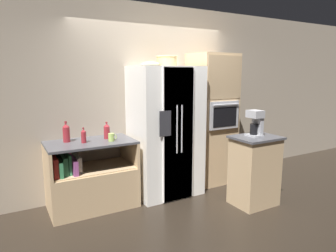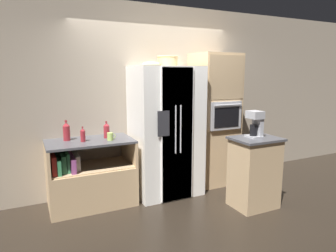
{
  "view_description": "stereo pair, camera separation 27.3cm",
  "coord_description": "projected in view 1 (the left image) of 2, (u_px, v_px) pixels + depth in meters",
  "views": [
    {
      "loc": [
        -2.07,
        -3.7,
        1.78
      ],
      "look_at": [
        0.01,
        -0.01,
        1.03
      ],
      "focal_mm": 32.0,
      "sensor_mm": 36.0,
      "label": 1
    },
    {
      "loc": [
        -1.83,
        -3.83,
        1.78
      ],
      "look_at": [
        0.01,
        -0.01,
        1.03
      ],
      "focal_mm": 32.0,
      "sensor_mm": 36.0,
      "label": 2
    }
  ],
  "objects": [
    {
      "name": "fruit_bowl",
      "position": [
        151.0,
        64.0,
        4.2
      ],
      "size": [
        0.26,
        0.26,
        0.06
      ],
      "color": "beige",
      "rests_on": "refrigerator"
    },
    {
      "name": "bottle_short",
      "position": [
        107.0,
        131.0,
        4.06
      ],
      "size": [
        0.08,
        0.08,
        0.23
      ],
      "color": "maroon",
      "rests_on": "counter_left"
    },
    {
      "name": "wall_back",
      "position": [
        152.0,
        98.0,
        4.66
      ],
      "size": [
        12.0,
        0.06,
        2.8
      ],
      "color": "tan",
      "rests_on": "ground_plane"
    },
    {
      "name": "ground_plane",
      "position": [
        167.0,
        194.0,
        4.48
      ],
      "size": [
        20.0,
        20.0,
        0.0
      ],
      "primitive_type": "plane",
      "color": "black"
    },
    {
      "name": "coffee_maker",
      "position": [
        256.0,
        122.0,
        3.98
      ],
      "size": [
        0.17,
        0.19,
        0.35
      ],
      "color": "#B2B2B7",
      "rests_on": "island_counter"
    },
    {
      "name": "island_counter",
      "position": [
        254.0,
        170.0,
        4.07
      ],
      "size": [
        0.62,
        0.49,
        0.95
      ],
      "color": "tan",
      "rests_on": "ground_plane"
    },
    {
      "name": "wall_oven",
      "position": [
        212.0,
        119.0,
        4.87
      ],
      "size": [
        0.67,
        0.66,
        2.09
      ],
      "color": "tan",
      "rests_on": "ground_plane"
    },
    {
      "name": "bottle_tall",
      "position": [
        84.0,
        136.0,
        3.82
      ],
      "size": [
        0.06,
        0.06,
        0.2
      ],
      "color": "maroon",
      "rests_on": "counter_left"
    },
    {
      "name": "counter_left",
      "position": [
        91.0,
        183.0,
        4.0
      ],
      "size": [
        1.12,
        0.66,
        0.9
      ],
      "color": "tan",
      "rests_on": "ground_plane"
    },
    {
      "name": "mug",
      "position": [
        111.0,
        137.0,
        3.92
      ],
      "size": [
        0.11,
        0.08,
        0.1
      ],
      "color": "#B2D166",
      "rests_on": "counter_left"
    },
    {
      "name": "wicker_basket",
      "position": [
        167.0,
        61.0,
        4.32
      ],
      "size": [
        0.31,
        0.31,
        0.15
      ],
      "color": "tan",
      "rests_on": "refrigerator"
    },
    {
      "name": "bottle_wide",
      "position": [
        66.0,
        133.0,
        3.87
      ],
      "size": [
        0.09,
        0.09,
        0.27
      ],
      "color": "maroon",
      "rests_on": "counter_left"
    },
    {
      "name": "refrigerator",
      "position": [
        166.0,
        131.0,
        4.4
      ],
      "size": [
        0.95,
        0.77,
        1.88
      ],
      "color": "white",
      "rests_on": "ground_plane"
    }
  ]
}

